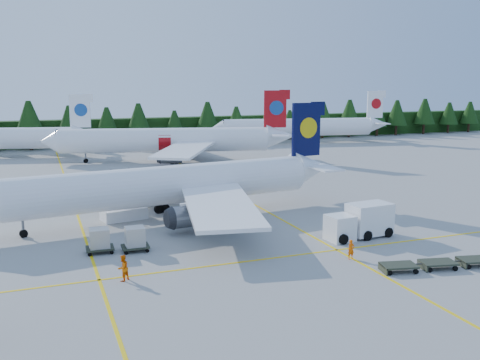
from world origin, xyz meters
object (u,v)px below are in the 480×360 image
object	(u,v)px
airliner_navy	(150,187)
airstairs	(123,210)
service_truck	(359,221)
airliner_red	(161,141)

from	to	relation	value
airliner_navy	airstairs	bearing A→B (deg)	133.62
airliner_navy	service_truck	size ratio (longest dim) A/B	6.15
airliner_red	service_truck	xyz separation A→B (m)	(6.46, -54.51, -2.32)
airliner_red	airstairs	size ratio (longest dim) A/B	6.49
service_truck	airliner_red	bearing A→B (deg)	91.90
airliner_red	service_truck	bearing A→B (deg)	-69.26
airliner_red	airstairs	world-z (taller)	airliner_red
airstairs	service_truck	world-z (taller)	airstairs
airliner_red	airstairs	distance (m)	41.76
airliner_navy	airstairs	distance (m)	4.31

